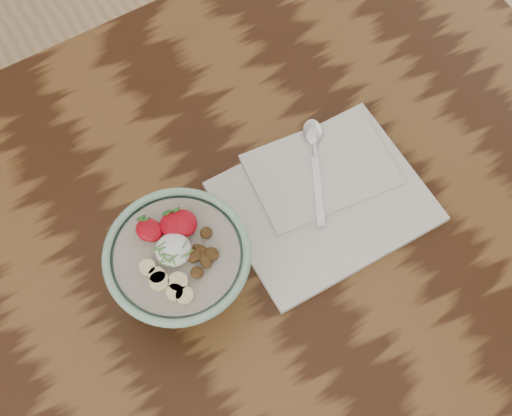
{
  "coord_description": "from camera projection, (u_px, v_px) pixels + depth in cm",
  "views": [
    {
      "loc": [
        -0.86,
        -37.43,
        170.69
      ],
      "look_at": [
        19.79,
        -2.87,
        86.41
      ],
      "focal_mm": 50.0,
      "sensor_mm": 36.0,
      "label": 1
    }
  ],
  "objects": [
    {
      "name": "table",
      "position": [
        135.0,
        312.0,
        1.09
      ],
      "size": [
        160.0,
        90.0,
        75.0
      ],
      "color": "#32190C",
      "rests_on": "ground"
    },
    {
      "name": "breakfast_bowl",
      "position": [
        180.0,
        265.0,
        0.95
      ],
      "size": [
        19.31,
        19.31,
        12.59
      ],
      "rotation": [
        0.0,
        0.0,
        0.41
      ],
      "color": "#85B39A",
      "rests_on": "table"
    },
    {
      "name": "napkin",
      "position": [
        324.0,
        195.0,
        1.06
      ],
      "size": [
        29.13,
        24.68,
        1.77
      ],
      "rotation": [
        0.0,
        0.0,
        -0.02
      ],
      "color": "silver",
      "rests_on": "table"
    },
    {
      "name": "spoon",
      "position": [
        314.0,
        146.0,
        1.08
      ],
      "size": [
        10.33,
        16.94,
        0.95
      ],
      "rotation": [
        0.0,
        0.0,
        -0.49
      ],
      "color": "silver",
      "rests_on": "napkin"
    }
  ]
}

